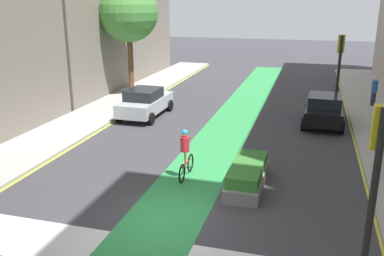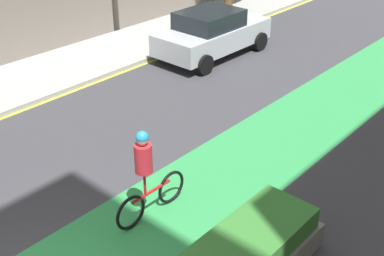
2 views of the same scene
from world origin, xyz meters
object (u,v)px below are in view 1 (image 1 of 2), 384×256
cyclist_in_lane (186,153)px  traffic_signal_far_right (340,60)px  car_silver_left_far (145,102)px  pedestrian_sidewalk_right_b (374,91)px  median_planter (247,175)px  traffic_signal_near_right (377,162)px  car_black_right_far (324,109)px  street_tree_far (129,13)px

cyclist_in_lane → traffic_signal_far_right: bearing=62.3°
traffic_signal_far_right → car_silver_left_far: 10.78m
cyclist_in_lane → pedestrian_sidewalk_right_b: pedestrian_sidewalk_right_b is taller
median_planter → cyclist_in_lane: bearing=176.8°
traffic_signal_near_right → car_black_right_far: bearing=93.1°
car_black_right_far → car_silver_left_far: size_ratio=1.01×
car_black_right_far → pedestrian_sidewalk_right_b: (2.89, 4.37, 0.22)m
traffic_signal_far_right → cyclist_in_lane: bearing=-117.7°
car_silver_left_far → cyclist_in_lane: 8.70m
median_planter → traffic_signal_near_right: bearing=-52.2°
traffic_signal_near_right → cyclist_in_lane: (-5.58, 4.42, -1.93)m
car_silver_left_far → pedestrian_sidewalk_right_b: bearing=24.0°
traffic_signal_far_right → pedestrian_sidewalk_right_b: (2.25, 2.38, -2.06)m
cyclist_in_lane → pedestrian_sidewalk_right_b: size_ratio=1.08×
cyclist_in_lane → pedestrian_sidewalk_right_b: 15.06m
car_black_right_far → cyclist_in_lane: 9.83m
traffic_signal_near_right → cyclist_in_lane: size_ratio=2.22×
traffic_signal_near_right → pedestrian_sidewalk_right_b: traffic_signal_near_right is taller
traffic_signal_near_right → traffic_signal_far_right: bearing=90.3°
car_silver_left_far → median_planter: car_silver_left_far is taller
median_planter → pedestrian_sidewalk_right_b: bearing=67.1°
street_tree_far → traffic_signal_far_right: bearing=-6.3°
traffic_signal_far_right → traffic_signal_near_right: bearing=-89.7°
traffic_signal_near_right → traffic_signal_far_right: traffic_signal_far_right is taller
traffic_signal_near_right → street_tree_far: street_tree_far is taller
traffic_signal_far_right → car_silver_left_far: bearing=-162.9°
street_tree_far → median_planter: bearing=-51.5°
car_black_right_far → street_tree_far: size_ratio=0.59×
pedestrian_sidewalk_right_b → traffic_signal_near_right: bearing=-97.2°
car_black_right_far → median_planter: 9.05m
street_tree_far → median_planter: street_tree_far is taller
cyclist_in_lane → pedestrian_sidewalk_right_b: bearing=58.9°
street_tree_far → car_silver_left_far: bearing=-58.4°
car_silver_left_far → traffic_signal_near_right: bearing=-49.4°
car_silver_left_far → pedestrian_sidewalk_right_b: size_ratio=2.46×
car_silver_left_far → cyclist_in_lane: bearing=-58.4°
traffic_signal_near_right → car_black_right_far: traffic_signal_near_right is taller
traffic_signal_far_right → street_tree_far: bearing=173.7°
median_planter → car_silver_left_far: bearing=132.1°
traffic_signal_far_right → car_black_right_far: traffic_signal_far_right is taller
car_black_right_far → pedestrian_sidewalk_right_b: size_ratio=2.48×
traffic_signal_far_right → median_planter: 11.45m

